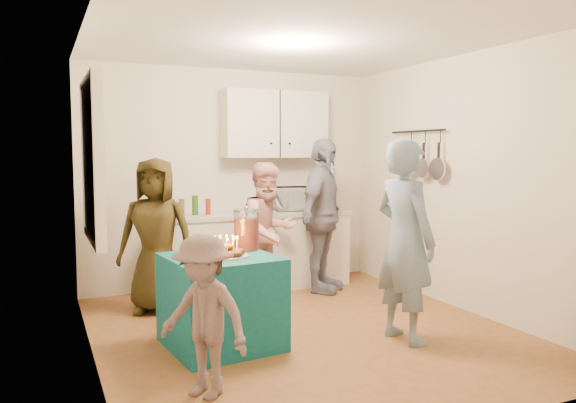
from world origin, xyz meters
name	(u,v)px	position (x,y,z in m)	size (l,w,h in m)	color
floor	(304,331)	(0.00, 0.00, 0.00)	(4.00, 4.00, 0.00)	brown
ceiling	(304,38)	(0.00, 0.00, 2.60)	(4.00, 4.00, 0.00)	white
back_wall	(232,178)	(0.00, 2.00, 1.30)	(3.60, 3.60, 0.00)	silver
left_wall	(90,194)	(-1.80, 0.00, 1.30)	(4.00, 4.00, 0.00)	silver
right_wall	(463,183)	(1.80, 0.00, 1.30)	(4.00, 4.00, 0.00)	silver
window_night	(89,160)	(-1.77, 0.30, 1.55)	(0.04, 1.00, 1.20)	black
counter	(257,252)	(0.20, 1.70, 0.43)	(2.20, 0.58, 0.86)	white
countertop	(257,214)	(0.20, 1.70, 0.89)	(2.24, 0.62, 0.05)	beige
upper_cabinet	(275,125)	(0.50, 1.85, 1.95)	(1.30, 0.30, 0.80)	white
pot_rack	(415,154)	(1.72, 0.70, 1.60)	(0.12, 1.00, 0.60)	black
microwave	(295,199)	(0.70, 1.70, 1.05)	(0.51, 0.35, 0.29)	white
party_table	(221,301)	(-0.80, -0.07, 0.38)	(0.85, 0.85, 0.76)	#0E5C62
donut_cake	(225,246)	(-0.77, -0.12, 0.85)	(0.38, 0.38, 0.18)	#381C0C
punch_jar	(246,231)	(-0.50, 0.12, 0.93)	(0.22, 0.22, 0.34)	#AF250E
man_birthday	(405,241)	(0.68, -0.57, 0.87)	(0.63, 0.42, 1.73)	#7791AD
woman_back_left	(156,235)	(-1.09, 1.18, 0.78)	(0.76, 0.50, 1.56)	#4F4216
woman_back_center	(269,232)	(0.12, 1.13, 0.75)	(0.73, 0.57, 1.51)	#DD7773
woman_back_right	(322,215)	(0.83, 1.22, 0.89)	(1.04, 0.43, 1.78)	#0F0F33
child_near_left	(204,316)	(-1.19, -0.96, 0.54)	(0.70, 0.40, 1.08)	#645150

